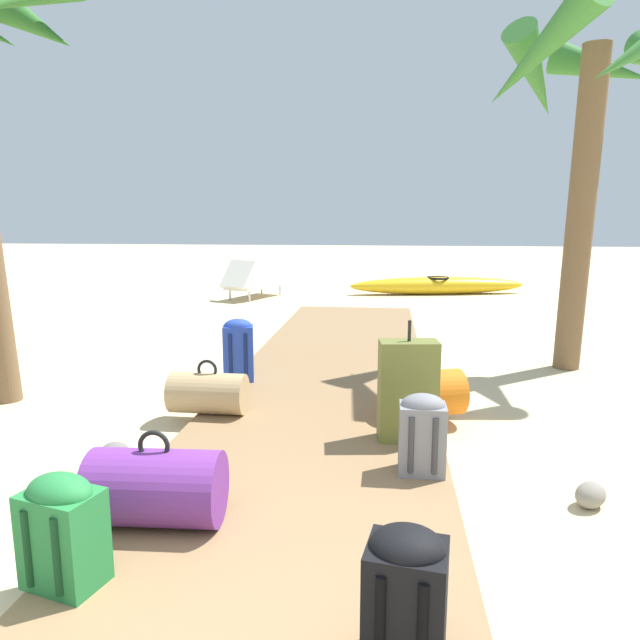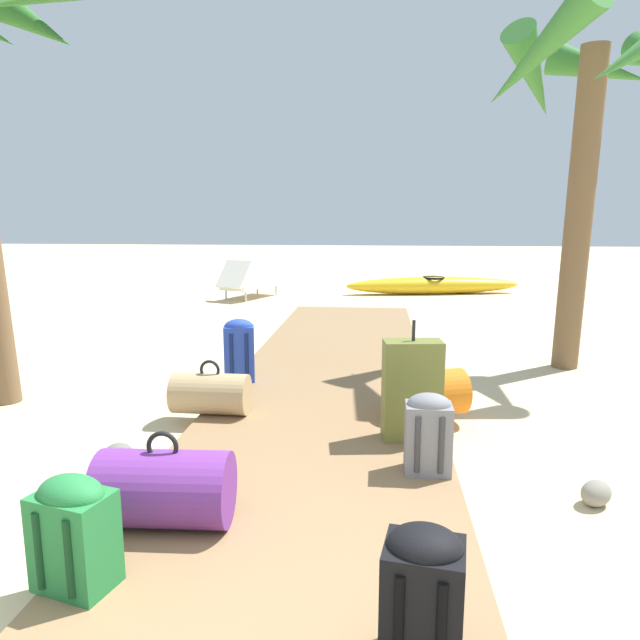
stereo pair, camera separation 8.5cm
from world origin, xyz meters
TOP-DOWN VIEW (x-y plane):
  - ground_plane at (0.00, 3.49)m, footprint 60.00×60.00m
  - boardwalk at (0.00, 4.37)m, footprint 1.91×8.74m
  - duffel_bag_purple at (-0.62, 1.42)m, footprint 0.69×0.42m
  - backpack_black at (0.62, 0.60)m, footprint 0.31×0.28m
  - suitcase_olive at (0.70, 2.71)m, footprint 0.43×0.26m
  - duffel_bag_orange at (0.86, 3.22)m, footprint 0.67×0.54m
  - backpack_blue at (-0.86, 4.02)m, footprint 0.32×0.25m
  - duffel_bag_tan at (-0.87, 3.08)m, footprint 0.61×0.34m
  - backpack_green at (-0.81, 0.89)m, footprint 0.36×0.30m
  - backpack_grey at (0.77, 2.17)m, footprint 0.28×0.22m
  - palm_tree_far_right at (2.54, 5.03)m, footprint 2.12×1.99m
  - lounge_chair at (-2.21, 10.17)m, footprint 1.13×1.64m
  - kayak at (1.65, 11.31)m, footprint 3.86×1.27m
  - rock_right_mid at (1.72, 2.00)m, footprint 0.25×0.25m
  - rock_left_near at (-1.27, 2.25)m, footprint 0.27×0.27m

SIDE VIEW (x-z plane):
  - ground_plane at x=0.00m, z-range 0.00..0.00m
  - boardwalk at x=0.00m, z-range 0.00..0.08m
  - rock_left_near at x=-1.27m, z-range 0.00..0.14m
  - rock_right_mid at x=1.72m, z-range 0.00..0.15m
  - kayak at x=1.65m, z-range 0.00..0.38m
  - duffel_bag_tan at x=-0.87m, z-range 0.03..0.47m
  - duffel_bag_orange at x=0.86m, z-range 0.03..0.50m
  - duffel_bag_purple at x=-0.62m, z-range 0.03..0.53m
  - lounge_chair at x=-2.21m, z-range -0.08..0.73m
  - backpack_green at x=-0.81m, z-range 0.09..0.59m
  - backpack_grey at x=0.77m, z-range 0.09..0.60m
  - backpack_black at x=0.62m, z-range 0.09..0.62m
  - backpack_blue at x=-0.86m, z-range 0.09..0.70m
  - suitcase_olive at x=0.70m, z-range 0.01..0.87m
  - palm_tree_far_right at x=2.54m, z-range 0.98..4.65m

